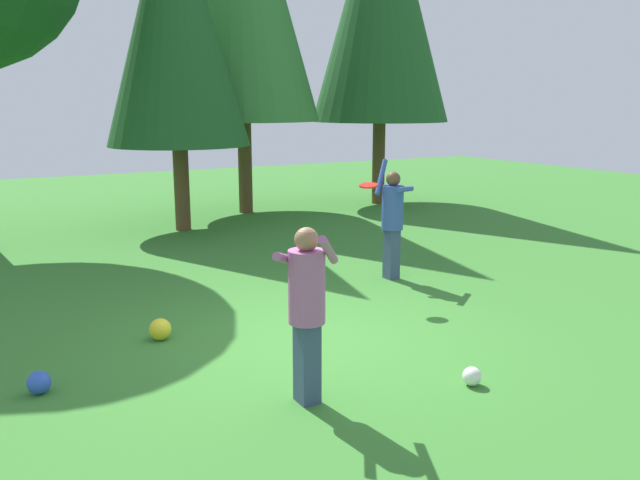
# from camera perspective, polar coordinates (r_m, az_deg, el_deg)

# --- Properties ---
(ground_plane) EXTENTS (40.00, 40.00, 0.00)m
(ground_plane) POSITION_cam_1_polar(r_m,az_deg,el_deg) (7.79, -1.12, -8.79)
(ground_plane) COLOR #387A2D
(person_thrower) EXTENTS (0.67, 0.67, 1.89)m
(person_thrower) POSITION_cam_1_polar(r_m,az_deg,el_deg) (10.29, 6.36, 2.16)
(person_thrower) COLOR #38476B
(person_thrower) RESTS_ON ground_plane
(person_catcher) EXTENTS (0.73, 0.73, 1.67)m
(person_catcher) POSITION_cam_1_polar(r_m,az_deg,el_deg) (5.95, -1.16, -5.31)
(person_catcher) COLOR #38476B
(person_catcher) RESTS_ON ground_plane
(frisbee) EXTENTS (0.38, 0.38, 0.06)m
(frisbee) POSITION_cam_1_polar(r_m,az_deg,el_deg) (9.30, 4.27, 4.79)
(frisbee) COLOR red
(ball_yellow) EXTENTS (0.26, 0.26, 0.26)m
(ball_yellow) POSITION_cam_1_polar(r_m,az_deg,el_deg) (8.00, -13.82, -7.60)
(ball_yellow) COLOR yellow
(ball_yellow) RESTS_ON ground_plane
(ball_white) EXTENTS (0.19, 0.19, 0.19)m
(ball_white) POSITION_cam_1_polar(r_m,az_deg,el_deg) (6.78, 13.17, -11.54)
(ball_white) COLOR white
(ball_white) RESTS_ON ground_plane
(ball_blue) EXTENTS (0.23, 0.23, 0.23)m
(ball_blue) POSITION_cam_1_polar(r_m,az_deg,el_deg) (6.97, -23.39, -11.39)
(ball_blue) COLOR blue
(ball_blue) RESTS_ON ground_plane
(tree_center) EXTENTS (3.03, 3.03, 7.23)m
(tree_center) POSITION_cam_1_polar(r_m,az_deg,el_deg) (14.59, -12.66, 18.60)
(tree_center) COLOR brown
(tree_center) RESTS_ON ground_plane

